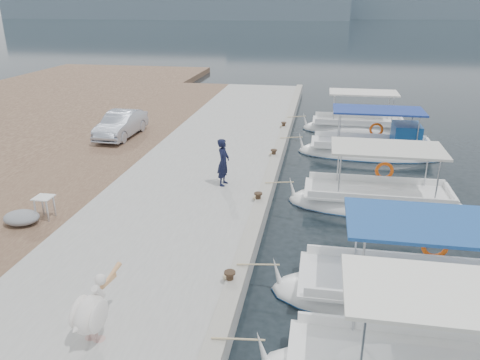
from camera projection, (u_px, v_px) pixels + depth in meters
The scene contains 14 objects.
ground at pixel (262, 236), 14.65m from camera, with size 400.00×400.00×0.00m, color black.
concrete_quay at pixel (207, 170), 19.64m from camera, with size 6.00×40.00×0.50m, color #9B9A95.
quay_curb at pixel (273, 167), 19.09m from camera, with size 0.44×40.00×0.12m, color gray.
cobblestone_strip at pixel (96, 163), 20.45m from camera, with size 4.00×40.00×0.50m, color brown.
fishing_caique_b at pixel (427, 301), 11.29m from camera, with size 7.57×2.47×2.83m.
fishing_caique_c at pixel (377, 203), 16.70m from camera, with size 6.29×2.35×2.83m.
fishing_caique_d at pixel (373, 152), 22.23m from camera, with size 6.84×2.29×2.83m.
fishing_caique_e at pixel (357, 129), 26.40m from camera, with size 6.16×2.19×2.83m.
mooring_bollards at pixel (258, 197), 15.84m from camera, with size 0.28×20.28×0.33m.
pelican at pixel (91, 312), 9.23m from camera, with size 0.69×1.64×1.27m.
fisherman at pixel (223, 162), 17.09m from camera, with size 0.64×0.42×1.76m, color black.
parked_car at pixel (121, 124), 23.31m from camera, with size 1.35×3.87×1.27m, color #A5ADBD.
tarp_bundle at pixel (21, 218), 14.28m from camera, with size 1.10×0.90×0.40m, color gray.
folding_table at pixel (44, 203), 14.51m from camera, with size 0.55×0.55×0.73m.
Camera 1 is at (1.56, -12.98, 6.89)m, focal length 35.00 mm.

